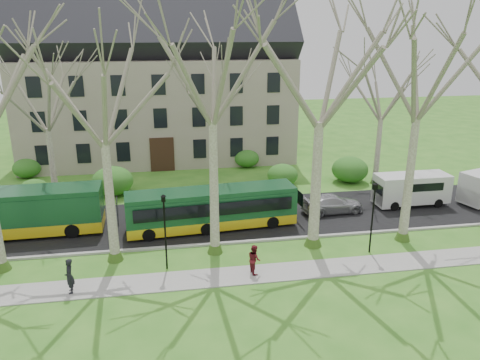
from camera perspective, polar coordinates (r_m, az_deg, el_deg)
name	(u,v)px	position (r m, az deg, el deg)	size (l,w,h in m)	color
ground	(268,252)	(28.40, 3.41, -8.78)	(120.00, 120.00, 0.00)	#337321
sidewalk	(278,272)	(26.24, 4.65, -11.14)	(70.00, 2.00, 0.06)	gray
road	(251,217)	(33.27, 1.31, -4.52)	(80.00, 8.00, 0.06)	black
curb	(263,240)	(29.68, 2.77, -7.37)	(80.00, 0.25, 0.14)	#A5A39E
building	(158,77)	(48.89, -9.93, 12.24)	(26.50, 12.20, 16.00)	gray
tree_row_verge	(269,137)	(26.28, 3.55, 5.27)	(49.00, 7.00, 14.00)	gray
tree_row_far	(221,120)	(36.58, -2.33, 7.33)	(33.00, 7.00, 12.00)	gray
lamp_row	(273,219)	(26.43, 4.00, -4.76)	(36.22, 0.22, 4.30)	black
hedges	(179,172)	(40.44, -7.47, 0.93)	(30.60, 8.60, 2.00)	#1B6120
bus_lead	(1,213)	(33.40, -27.07, -3.60)	(12.40, 2.58, 3.10)	#134524
bus_follow	(212,208)	(31.01, -3.46, -3.45)	(11.14, 2.32, 2.78)	#134524
sedan	(333,204)	(34.46, 11.21, -2.85)	(1.83, 4.49, 1.30)	#AAAAAF
van_a	(411,190)	(37.31, 20.16, -1.13)	(5.45, 1.98, 2.38)	silver
pedestrian_a	(69,276)	(25.37, -20.08, -10.94)	(0.67, 0.44, 1.83)	black
pedestrian_b	(254,259)	(25.69, 1.75, -9.61)	(0.80, 0.62, 1.64)	maroon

